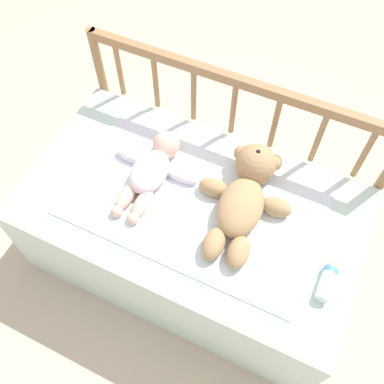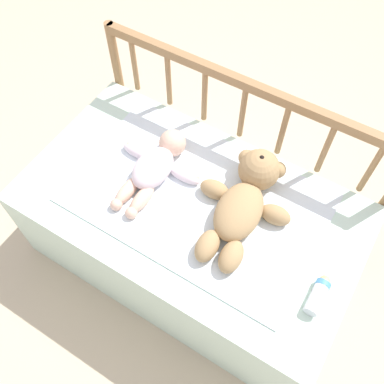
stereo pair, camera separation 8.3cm
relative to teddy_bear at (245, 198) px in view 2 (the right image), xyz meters
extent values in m
plane|color=#C6B293|center=(-0.17, -0.08, -0.49)|extent=(12.00, 12.00, 0.00)
cube|color=silver|center=(-0.17, -0.08, -0.27)|extent=(1.22, 0.69, 0.43)
cylinder|color=#997047|center=(-0.76, 0.28, -0.13)|extent=(0.04, 0.04, 0.72)
cylinder|color=#997047|center=(0.42, 0.28, -0.13)|extent=(0.04, 0.04, 0.72)
cube|color=#997047|center=(-0.17, 0.28, 0.21)|extent=(1.18, 0.03, 0.04)
cylinder|color=#997047|center=(-0.66, 0.28, 0.07)|extent=(0.02, 0.02, 0.25)
cylinder|color=#997047|center=(-0.49, 0.28, 0.07)|extent=(0.02, 0.02, 0.25)
cylinder|color=#997047|center=(-0.33, 0.28, 0.07)|extent=(0.02, 0.02, 0.25)
cylinder|color=#997047|center=(-0.17, 0.28, 0.07)|extent=(0.02, 0.02, 0.25)
cylinder|color=#997047|center=(0.00, 0.28, 0.07)|extent=(0.02, 0.02, 0.25)
cylinder|color=#997047|center=(0.16, 0.28, 0.07)|extent=(0.02, 0.02, 0.25)
cylinder|color=#997047|center=(0.32, 0.28, 0.07)|extent=(0.02, 0.02, 0.25)
cube|color=white|center=(-0.16, -0.05, -0.06)|extent=(0.89, 0.56, 0.01)
ellipsoid|color=tan|center=(0.00, -0.05, -0.01)|extent=(0.17, 0.25, 0.11)
sphere|color=tan|center=(-0.01, 0.12, 0.02)|extent=(0.15, 0.15, 0.15)
sphere|color=tan|center=(-0.01, 0.12, 0.06)|extent=(0.06, 0.06, 0.06)
sphere|color=black|center=(-0.01, 0.12, 0.08)|extent=(0.02, 0.02, 0.02)
sphere|color=tan|center=(-0.07, 0.14, 0.02)|extent=(0.06, 0.06, 0.06)
sphere|color=tan|center=(0.05, 0.15, 0.02)|extent=(0.06, 0.06, 0.06)
ellipsoid|color=tan|center=(-0.11, -0.01, -0.02)|extent=(0.11, 0.08, 0.07)
ellipsoid|color=tan|center=(0.11, 0.01, -0.02)|extent=(0.11, 0.08, 0.07)
ellipsoid|color=tan|center=(-0.02, -0.21, -0.02)|extent=(0.08, 0.13, 0.07)
ellipsoid|color=tan|center=(0.06, -0.21, -0.02)|extent=(0.08, 0.13, 0.07)
ellipsoid|color=white|center=(-0.35, -0.05, -0.01)|extent=(0.13, 0.19, 0.10)
sphere|color=beige|center=(-0.35, 0.08, -0.01)|extent=(0.10, 0.10, 0.10)
ellipsoid|color=white|center=(-0.45, -0.01, -0.04)|extent=(0.13, 0.05, 0.05)
ellipsoid|color=white|center=(-0.24, -0.01, -0.04)|extent=(0.13, 0.05, 0.05)
sphere|color=beige|center=(-0.49, 0.00, -0.04)|extent=(0.04, 0.04, 0.04)
sphere|color=beige|center=(-0.20, 0.00, -0.04)|extent=(0.04, 0.04, 0.04)
ellipsoid|color=beige|center=(-0.38, -0.17, -0.03)|extent=(0.05, 0.13, 0.05)
ellipsoid|color=beige|center=(-0.31, -0.17, -0.03)|extent=(0.05, 0.13, 0.05)
sphere|color=beige|center=(-0.38, -0.24, -0.04)|extent=(0.04, 0.04, 0.04)
sphere|color=beige|center=(-0.31, -0.24, -0.04)|extent=(0.04, 0.04, 0.04)
cylinder|color=white|center=(0.35, -0.19, -0.04)|extent=(0.04, 0.10, 0.04)
cylinder|color=#4C99D8|center=(0.35, -0.13, -0.04)|extent=(0.05, 0.02, 0.05)
sphere|color=#EAC67F|center=(0.35, -0.12, -0.04)|extent=(0.03, 0.03, 0.03)
camera|label=1|loc=(0.17, -0.79, 1.24)|focal=40.00mm
camera|label=2|loc=(0.24, -0.75, 1.24)|focal=40.00mm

